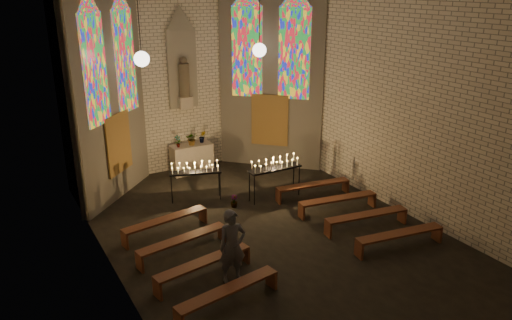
# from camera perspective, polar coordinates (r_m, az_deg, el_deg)

# --- Properties ---
(floor) EXTENTS (12.00, 12.00, 0.00)m
(floor) POSITION_cam_1_polar(r_m,az_deg,el_deg) (13.02, 2.24, -8.92)
(floor) COLOR black
(floor) RESTS_ON ground
(room) EXTENTS (8.22, 12.43, 7.00)m
(room) POSITION_cam_1_polar(r_m,az_deg,el_deg) (14.60, -4.69, 9.73)
(room) COLOR beige
(room) RESTS_ON ground
(altar) EXTENTS (1.40, 0.60, 1.00)m
(altar) POSITION_cam_1_polar(r_m,az_deg,el_deg) (17.27, -7.36, 0.17)
(altar) COLOR #BEB09B
(altar) RESTS_ON ground
(flower_vase_left) EXTENTS (0.24, 0.18, 0.42)m
(flower_vase_left) POSITION_cam_1_polar(r_m,az_deg,el_deg) (16.84, -8.92, 2.13)
(flower_vase_left) COLOR #4C723F
(flower_vase_left) RESTS_ON altar
(flower_vase_center) EXTENTS (0.51, 0.48, 0.45)m
(flower_vase_center) POSITION_cam_1_polar(r_m,az_deg,el_deg) (17.00, -7.32, 2.43)
(flower_vase_center) COLOR #4C723F
(flower_vase_center) RESTS_ON altar
(flower_vase_right) EXTENTS (0.28, 0.25, 0.42)m
(flower_vase_right) POSITION_cam_1_polar(r_m,az_deg,el_deg) (17.24, -6.16, 2.68)
(flower_vase_right) COLOR #4C723F
(flower_vase_right) RESTS_ON altar
(aisle_flower_pot) EXTENTS (0.23, 0.23, 0.38)m
(aisle_flower_pot) POSITION_cam_1_polar(r_m,az_deg,el_deg) (14.62, -2.52, -4.73)
(aisle_flower_pot) COLOR #4C723F
(aisle_flower_pot) RESTS_ON ground
(votive_stand_left) EXTENTS (1.57, 0.84, 1.13)m
(votive_stand_left) POSITION_cam_1_polar(r_m,az_deg,el_deg) (14.92, -6.98, -1.09)
(votive_stand_left) COLOR black
(votive_stand_left) RESTS_ON ground
(votive_stand_right) EXTENTS (1.67, 0.44, 1.22)m
(votive_stand_right) POSITION_cam_1_polar(r_m,az_deg,el_deg) (14.89, 2.17, -0.66)
(votive_stand_right) COLOR black
(votive_stand_right) RESTS_ON ground
(pew_left_0) EXTENTS (2.37, 0.69, 0.45)m
(pew_left_0) POSITION_cam_1_polar(r_m,az_deg,el_deg) (13.26, -10.31, -6.90)
(pew_left_0) COLOR #572A19
(pew_left_0) RESTS_ON ground
(pew_right_0) EXTENTS (2.37, 0.69, 0.45)m
(pew_right_0) POSITION_cam_1_polar(r_m,az_deg,el_deg) (15.28, 6.54, -2.99)
(pew_right_0) COLOR #572A19
(pew_right_0) RESTS_ON ground
(pew_left_1) EXTENTS (2.37, 0.69, 0.45)m
(pew_left_1) POSITION_cam_1_polar(r_m,az_deg,el_deg) (12.25, -8.36, -9.13)
(pew_left_1) COLOR #572A19
(pew_left_1) RESTS_ON ground
(pew_right_1) EXTENTS (2.37, 0.69, 0.45)m
(pew_right_1) POSITION_cam_1_polar(r_m,az_deg,el_deg) (14.42, 9.35, -4.57)
(pew_right_1) COLOR #572A19
(pew_right_1) RESTS_ON ground
(pew_left_2) EXTENTS (2.37, 0.69, 0.45)m
(pew_left_2) POSITION_cam_1_polar(r_m,az_deg,el_deg) (11.29, -6.03, -11.74)
(pew_left_2) COLOR #572A19
(pew_left_2) RESTS_ON ground
(pew_right_2) EXTENTS (2.37, 0.69, 0.45)m
(pew_right_2) POSITION_cam_1_polar(r_m,az_deg,el_deg) (13.61, 12.52, -6.33)
(pew_right_2) COLOR #572A19
(pew_right_2) RESTS_ON ground
(pew_left_3) EXTENTS (2.37, 0.69, 0.45)m
(pew_left_3) POSITION_cam_1_polar(r_m,az_deg,el_deg) (10.37, -3.22, -14.80)
(pew_left_3) COLOR #572A19
(pew_left_3) RESTS_ON ground
(pew_right_3) EXTENTS (2.37, 0.69, 0.45)m
(pew_right_3) POSITION_cam_1_polar(r_m,az_deg,el_deg) (12.86, 16.11, -8.29)
(pew_right_3) COLOR #572A19
(pew_right_3) RESTS_ON ground
(visitor) EXTENTS (0.65, 0.46, 1.69)m
(visitor) POSITION_cam_1_polar(r_m,az_deg,el_deg) (10.95, -2.73, -9.83)
(visitor) COLOR #494953
(visitor) RESTS_ON ground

